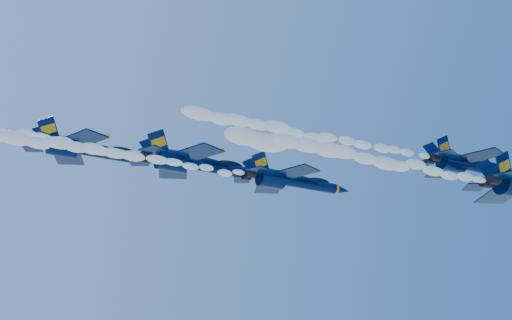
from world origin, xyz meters
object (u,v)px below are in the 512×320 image
jet_third (292,181)px  jet_fifth (89,150)px  jet_second (470,165)px  jet_fourth (197,164)px

jet_third → jet_fifth: 27.60m
jet_second → jet_third: jet_second is taller
jet_fourth → jet_fifth: bearing=145.1°
jet_fourth → jet_fifth: size_ratio=1.02×
jet_second → jet_fifth: bearing=145.6°
jet_second → jet_fourth: size_ratio=0.83×
jet_third → jet_fifth: size_ratio=0.89×
jet_third → jet_fourth: 12.55m
jet_second → jet_third: bearing=142.3°
jet_fourth → jet_fifth: 15.10m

